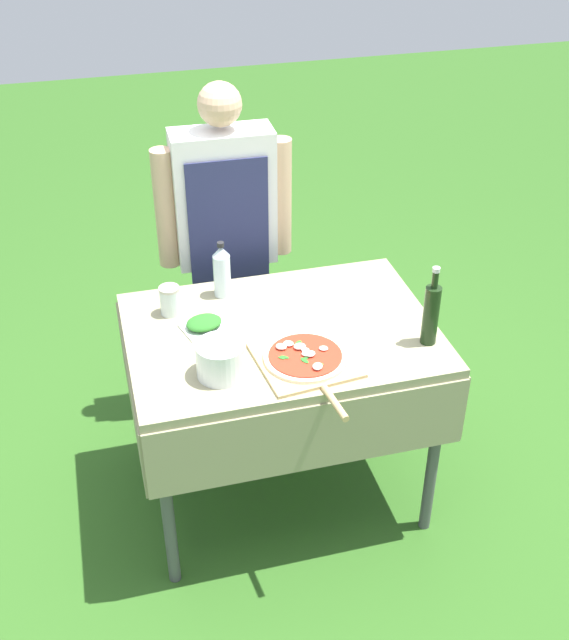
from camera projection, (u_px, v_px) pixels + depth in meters
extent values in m
plane|color=#2D5B1E|center=(282.00, 489.00, 3.36)|extent=(12.00, 12.00, 0.00)
cube|color=gray|center=(281.00, 334.00, 2.92)|extent=(1.12, 0.80, 0.04)
cube|color=gray|center=(312.00, 438.00, 2.69)|extent=(1.12, 0.01, 0.28)
cube|color=gray|center=(257.00, 312.00, 3.33)|extent=(1.12, 0.01, 0.28)
cube|color=gray|center=(131.00, 392.00, 2.89)|extent=(0.01, 0.80, 0.28)
cube|color=gray|center=(420.00, 346.00, 3.13)|extent=(0.01, 0.80, 0.28)
cylinder|color=#4C4C51|center=(167.00, 505.00, 2.77)|extent=(0.04, 0.04, 0.77)
cylinder|color=#4C4C51|center=(434.00, 454.00, 2.98)|extent=(0.04, 0.04, 0.77)
cylinder|color=#4C4C51|center=(144.00, 387.00, 3.31)|extent=(0.04, 0.04, 0.77)
cylinder|color=#4C4C51|center=(371.00, 350.00, 3.53)|extent=(0.04, 0.04, 0.77)
cylinder|color=#4C4C51|center=(246.00, 329.00, 3.68)|extent=(0.11, 0.11, 0.76)
cylinder|color=#4C4C51|center=(214.00, 333.00, 3.65)|extent=(0.11, 0.11, 0.76)
cube|color=silver|center=(224.00, 197.00, 3.29)|extent=(0.42, 0.18, 0.57)
cube|color=navy|center=(230.00, 254.00, 3.34)|extent=(0.33, 0.01, 0.83)
cylinder|color=tan|center=(281.00, 197.00, 3.36)|extent=(0.09, 0.09, 0.51)
cylinder|color=tan|center=(166.00, 209.00, 3.26)|extent=(0.09, 0.09, 0.51)
sphere|color=tan|center=(220.00, 104.00, 3.08)|extent=(0.17, 0.17, 0.17)
cube|color=tan|center=(305.00, 360.00, 2.75)|extent=(0.35, 0.35, 0.01)
cylinder|color=tan|center=(335.00, 403.00, 2.56)|extent=(0.04, 0.17, 0.02)
cylinder|color=beige|center=(305.00, 357.00, 2.74)|extent=(0.29, 0.29, 0.01)
cylinder|color=red|center=(305.00, 355.00, 2.74)|extent=(0.25, 0.25, 0.00)
ellipsoid|color=white|center=(306.00, 350.00, 2.75)|extent=(0.04, 0.04, 0.01)
ellipsoid|color=white|center=(311.00, 354.00, 2.73)|extent=(0.05, 0.04, 0.02)
ellipsoid|color=white|center=(281.00, 347.00, 2.76)|extent=(0.05, 0.05, 0.02)
ellipsoid|color=white|center=(318.00, 366.00, 2.67)|extent=(0.05, 0.05, 0.02)
ellipsoid|color=white|center=(324.00, 348.00, 2.76)|extent=(0.04, 0.04, 0.01)
ellipsoid|color=white|center=(288.00, 343.00, 2.78)|extent=(0.05, 0.05, 0.01)
ellipsoid|color=white|center=(306.00, 354.00, 2.73)|extent=(0.04, 0.04, 0.01)
ellipsoid|color=white|center=(300.00, 346.00, 2.76)|extent=(0.04, 0.04, 0.02)
ellipsoid|color=#286B23|center=(319.00, 364.00, 2.69)|extent=(0.04, 0.03, 0.00)
ellipsoid|color=#286B23|center=(285.00, 357.00, 2.72)|extent=(0.03, 0.03, 0.00)
ellipsoid|color=#286B23|center=(281.00, 358.00, 2.72)|extent=(0.03, 0.03, 0.00)
ellipsoid|color=#286B23|center=(298.00, 343.00, 2.79)|extent=(0.04, 0.04, 0.00)
ellipsoid|color=#286B23|center=(305.00, 360.00, 2.71)|extent=(0.03, 0.04, 0.00)
ellipsoid|color=#286B23|center=(305.00, 358.00, 2.72)|extent=(0.03, 0.01, 0.00)
cylinder|color=black|center=(431.00, 315.00, 2.79)|extent=(0.06, 0.06, 0.23)
cylinder|color=black|center=(435.00, 280.00, 2.71)|extent=(0.02, 0.02, 0.06)
cylinder|color=silver|center=(436.00, 270.00, 2.69)|extent=(0.03, 0.03, 0.02)
cylinder|color=silver|center=(222.00, 275.00, 3.07)|extent=(0.07, 0.07, 0.17)
cone|color=silver|center=(221.00, 251.00, 3.01)|extent=(0.07, 0.07, 0.04)
cylinder|color=#232326|center=(221.00, 245.00, 2.99)|extent=(0.03, 0.03, 0.02)
cube|color=silver|center=(204.00, 327.00, 2.92)|extent=(0.18, 0.16, 0.01)
ellipsoid|color=#286B23|center=(204.00, 323.00, 2.91)|extent=(0.16, 0.14, 0.03)
cylinder|color=silver|center=(221.00, 359.00, 2.66)|extent=(0.17, 0.17, 0.12)
cylinder|color=silver|center=(170.00, 302.00, 2.98)|extent=(0.07, 0.07, 0.10)
cylinder|color=red|center=(170.00, 305.00, 2.98)|extent=(0.07, 0.07, 0.07)
cylinder|color=#B7B2A3|center=(169.00, 289.00, 2.94)|extent=(0.08, 0.08, 0.01)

